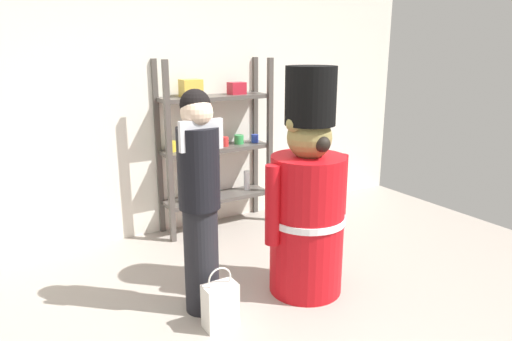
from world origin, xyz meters
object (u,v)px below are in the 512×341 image
(merchandise_shelf, at_px, (215,143))
(teddy_bear_guard, at_px, (308,202))
(person_shopper, at_px, (199,197))
(shopping_bag, at_px, (220,305))

(merchandise_shelf, relative_size, teddy_bear_guard, 1.01)
(person_shopper, height_order, shopping_bag, person_shopper)
(merchandise_shelf, xyz_separation_m, shopping_bag, (-0.80, -1.67, -0.73))
(merchandise_shelf, distance_m, shopping_bag, 1.99)
(teddy_bear_guard, xyz_separation_m, shopping_bag, (-0.80, -0.11, -0.56))
(merchandise_shelf, relative_size, shopping_bag, 3.96)
(teddy_bear_guard, xyz_separation_m, person_shopper, (-0.81, 0.15, 0.13))
(merchandise_shelf, relative_size, person_shopper, 1.10)
(merchandise_shelf, distance_m, person_shopper, 1.63)
(shopping_bag, bearing_deg, person_shopper, 91.97)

